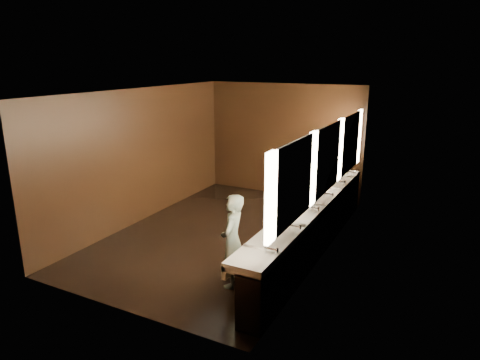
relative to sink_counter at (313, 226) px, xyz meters
name	(u,v)px	position (x,y,z in m)	size (l,w,h in m)	color
floor	(226,234)	(-1.79, 0.00, -0.50)	(6.00, 6.00, 0.00)	black
ceiling	(224,91)	(-1.79, 0.00, 2.30)	(4.00, 6.00, 0.02)	#2D2D2B
wall_back	(283,140)	(-1.79, 3.00, 0.90)	(4.00, 0.02, 2.80)	black
wall_front	(113,215)	(-1.79, -3.00, 0.90)	(4.00, 0.02, 2.80)	black
wall_left	(142,155)	(-3.79, 0.00, 0.90)	(0.02, 6.00, 2.80)	black
wall_right	(328,179)	(0.21, 0.00, 0.90)	(0.02, 6.00, 2.80)	black
sink_counter	(313,226)	(0.00, 0.00, 0.00)	(0.55, 5.40, 1.01)	black
mirror_band	(328,159)	(0.19, 0.00, 1.25)	(0.06, 5.03, 1.15)	#FFE8BE
person	(232,241)	(-0.73, -1.68, 0.23)	(0.53, 0.35, 1.46)	#84C0C5
trash_bin	(298,237)	(-0.22, -0.15, -0.19)	(0.39, 0.39, 0.60)	black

